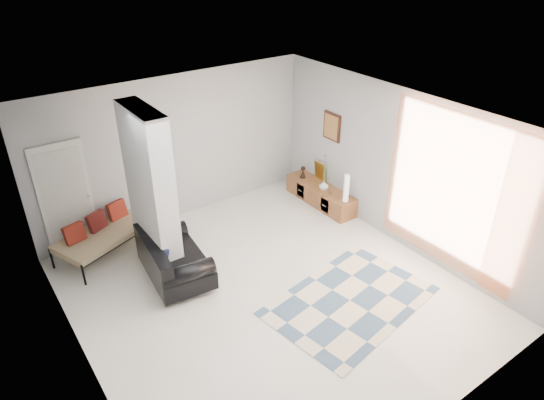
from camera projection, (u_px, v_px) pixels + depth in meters
floor at (269, 292)px, 7.65m from camera, size 6.00×6.00×0.00m
ceiling at (268, 124)px, 6.28m from camera, size 6.00×6.00×0.00m
wall_back at (176, 149)px, 9.09m from camera, size 6.00×0.00×6.00m
wall_front at (441, 342)px, 4.83m from camera, size 6.00×0.00×6.00m
wall_left at (73, 288)px, 5.57m from camera, size 0.00×6.00×6.00m
wall_right at (398, 168)px, 8.36m from camera, size 0.00×6.00×6.00m
partition_column at (151, 194)px, 7.54m from camera, size 0.35×1.20×2.80m
hallway_door at (66, 199)px, 8.18m from camera, size 0.85×0.06×2.04m
curtain at (452, 193)px, 7.48m from camera, size 0.00×2.55×2.55m
wall_art at (332, 127)px, 9.43m from camera, size 0.04×0.45×0.55m
media_console at (320, 195)px, 10.03m from camera, size 0.45×1.74×0.80m
loveseat at (171, 260)px, 7.79m from camera, size 1.02×1.57×0.76m
daybed at (110, 229)px, 8.50m from camera, size 2.15×1.51×0.77m
area_rug at (350, 301)px, 7.46m from camera, size 2.75×2.06×0.01m
cylinder_lamp at (346, 188)px, 9.26m from camera, size 0.10×0.10×0.56m
bronze_figurine at (303, 172)px, 10.23m from camera, size 0.13×0.13×0.25m
vase at (324, 185)px, 9.77m from camera, size 0.22×0.22×0.20m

